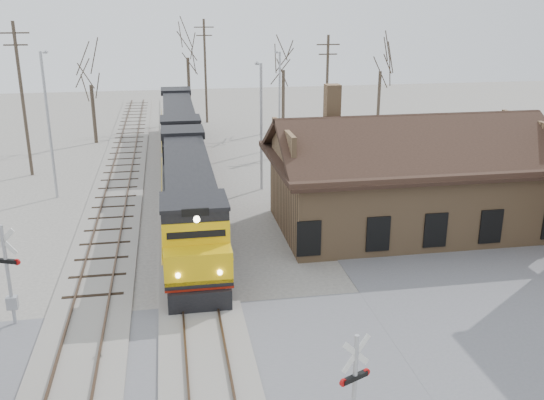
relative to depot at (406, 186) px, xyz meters
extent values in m
plane|color=#A7A297|center=(-11.99, -12.00, -2.41)|extent=(140.00, 140.00, 0.00)
cube|color=slate|center=(-11.99, -12.00, -2.39)|extent=(60.00, 9.00, 0.03)
cube|color=#A7A297|center=(-11.99, 3.00, -2.35)|extent=(3.40, 90.00, 0.12)
cube|color=#473323|center=(-12.71, 3.00, -2.24)|extent=(0.08, 90.00, 0.14)
cube|color=#473323|center=(-11.27, 3.00, -2.24)|extent=(0.08, 90.00, 0.14)
cube|color=#A7A297|center=(-16.49, 3.00, -2.35)|extent=(3.40, 90.00, 0.12)
cube|color=#473323|center=(-17.21, 3.00, -2.24)|extent=(0.08, 90.00, 0.14)
cube|color=#473323|center=(-15.77, 3.00, -2.24)|extent=(0.08, 90.00, 0.14)
cube|color=#8E6D49|center=(0.01, 0.00, -0.41)|extent=(14.00, 8.00, 4.00)
cube|color=black|center=(0.01, 0.00, 1.69)|extent=(15.20, 9.20, 0.30)
cube|color=black|center=(0.01, -2.30, 2.69)|extent=(15.00, 4.71, 2.66)
cube|color=black|center=(0.01, 2.30, 2.69)|extent=(15.00, 4.71, 2.66)
cube|color=#8E6D49|center=(-3.99, 1.50, 4.39)|extent=(0.80, 0.80, 2.20)
cube|color=black|center=(-11.99, -4.82, -1.89)|extent=(2.33, 3.73, 0.93)
cube|color=black|center=(-11.99, 7.31, -1.89)|extent=(2.33, 3.73, 0.93)
cube|color=black|center=(-11.99, 1.25, -1.15)|extent=(2.80, 18.65, 0.33)
cube|color=maroon|center=(-11.99, 1.25, -1.35)|extent=(2.82, 18.65, 0.11)
cube|color=black|center=(-11.99, 2.41, 0.30)|extent=(2.43, 13.52, 2.61)
cube|color=black|center=(-11.99, -5.66, 0.30)|extent=(2.80, 2.61, 2.61)
cube|color=#E6B60C|center=(-11.99, -7.24, -0.49)|extent=(2.80, 1.68, 1.31)
cube|color=black|center=(-11.99, -8.18, -1.89)|extent=(2.61, 0.25, 0.93)
cylinder|color=#FFF2CC|center=(-11.99, -8.10, 1.70)|extent=(0.26, 0.10, 0.26)
cube|color=black|center=(-11.99, 14.34, -1.89)|extent=(2.33, 3.73, 0.93)
cube|color=black|center=(-11.99, 26.46, -1.89)|extent=(2.33, 3.73, 0.93)
cube|color=black|center=(-11.99, 20.40, -1.15)|extent=(2.80, 18.65, 0.33)
cube|color=maroon|center=(-11.99, 20.40, -1.35)|extent=(2.82, 18.65, 0.11)
cube|color=black|center=(-11.99, 21.57, 0.30)|extent=(2.43, 13.52, 2.61)
cube|color=black|center=(-11.99, 13.50, 0.30)|extent=(2.80, 2.61, 2.61)
cube|color=black|center=(-11.99, 11.91, -0.49)|extent=(2.80, 1.68, 1.31)
cube|color=black|center=(-11.99, 10.97, -1.89)|extent=(2.61, 0.25, 0.93)
cylinder|color=#A5A8AD|center=(-8.23, -16.88, -0.53)|extent=(0.13, 0.13, 3.75)
cube|color=silver|center=(-8.23, -16.88, 0.78)|extent=(0.91, 0.45, 0.98)
cube|color=silver|center=(-8.23, -16.88, 0.78)|extent=(0.91, 0.45, 0.98)
cube|color=black|center=(-8.23, -16.88, 0.03)|extent=(0.83, 0.49, 0.14)
cylinder|color=#B20C0C|center=(-8.61, -17.06, 0.03)|extent=(0.24, 0.17, 0.23)
cylinder|color=#B20C0C|center=(-7.85, -16.71, 0.03)|extent=(0.24, 0.17, 0.23)
cylinder|color=#A5A8AD|center=(-19.31, -7.73, -0.31)|extent=(0.15, 0.15, 4.20)
cube|color=silver|center=(-19.31, -7.73, 1.16)|extent=(1.04, 0.43, 1.10)
cube|color=silver|center=(-19.31, -7.73, 1.16)|extent=(1.04, 0.43, 1.10)
cube|color=black|center=(-19.31, -7.73, 0.32)|extent=(0.94, 0.48, 0.16)
cylinder|color=#B20C0C|center=(-18.87, -7.90, 0.32)|extent=(0.26, 0.17, 0.25)
cube|color=#A5A8AD|center=(-19.31, -7.73, -1.46)|extent=(0.42, 0.31, 0.52)
cylinder|color=#A5A8AD|center=(-20.27, 8.91, 2.24)|extent=(0.18, 0.18, 9.29)
cylinder|color=#A5A8AD|center=(-20.27, 9.81, 6.79)|extent=(0.12, 1.80, 0.12)
cube|color=#A5A8AD|center=(-20.27, 10.61, 6.69)|extent=(0.25, 0.50, 0.12)
cylinder|color=#A5A8AD|center=(-6.84, 8.41, 1.80)|extent=(0.18, 0.18, 8.41)
cylinder|color=#A5A8AD|center=(-6.84, 9.31, 5.91)|extent=(0.12, 1.80, 0.12)
cube|color=#A5A8AD|center=(-6.84, 10.11, 5.81)|extent=(0.25, 0.50, 0.12)
cylinder|color=#A5A8AD|center=(-3.41, 20.19, 1.67)|extent=(0.18, 0.18, 8.15)
cylinder|color=#A5A8AD|center=(-3.41, 21.09, 5.64)|extent=(0.12, 1.80, 0.12)
cube|color=#A5A8AD|center=(-3.41, 21.89, 5.54)|extent=(0.25, 0.50, 0.12)
cylinder|color=#382D23|center=(-22.93, 14.77, 3.04)|extent=(0.24, 0.24, 10.89)
cube|color=#382D23|center=(-22.93, 14.77, 7.69)|extent=(2.00, 0.10, 0.10)
cube|color=#382D23|center=(-22.93, 14.77, 6.89)|extent=(1.60, 0.10, 0.10)
cylinder|color=#382D23|center=(-8.82, 32.62, 2.81)|extent=(0.24, 0.24, 10.44)
cube|color=#382D23|center=(-8.82, 32.62, 7.23)|extent=(2.00, 0.10, 0.10)
cube|color=#382D23|center=(-8.82, 32.62, 6.43)|extent=(1.60, 0.10, 0.10)
cylinder|color=#382D23|center=(0.84, 20.66, 2.32)|extent=(0.24, 0.24, 9.45)
cube|color=#382D23|center=(0.84, 20.66, 6.24)|extent=(2.00, 0.10, 0.10)
cube|color=#382D23|center=(0.84, 20.66, 5.44)|extent=(1.60, 0.10, 0.10)
cylinder|color=#382D23|center=(-19.34, 24.86, 0.17)|extent=(0.32, 0.32, 5.16)
cylinder|color=#382D23|center=(-10.52, 33.67, 0.89)|extent=(0.32, 0.32, 6.59)
cylinder|color=#382D23|center=(-1.66, 27.61, 0.50)|extent=(0.32, 0.32, 5.82)
cylinder|color=#382D23|center=(7.30, 25.37, 0.49)|extent=(0.32, 0.32, 5.79)
camera|label=1|loc=(-12.90, -30.47, 9.86)|focal=40.00mm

